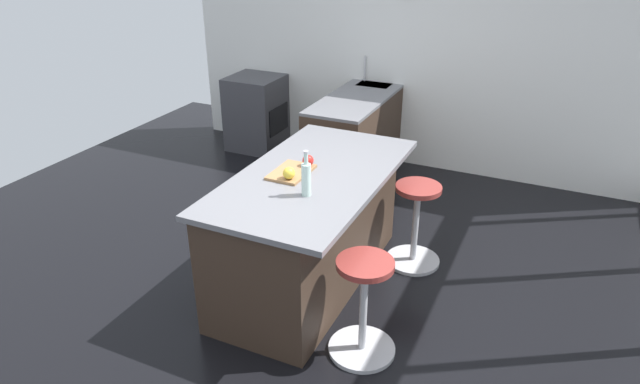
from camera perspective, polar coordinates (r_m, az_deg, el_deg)
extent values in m
plane|color=black|center=(4.36, -2.48, -9.90)|extent=(7.29, 7.29, 0.00)
cube|color=silver|center=(6.24, 9.50, 15.36)|extent=(0.12, 5.29, 2.85)
cube|color=#38281E|center=(6.28, 4.80, 6.35)|extent=(2.14, 0.60, 0.88)
cube|color=slate|center=(6.15, 4.96, 10.34)|extent=(2.14, 0.60, 0.03)
cube|color=#38383D|center=(6.40, 5.80, 10.53)|extent=(0.44, 0.36, 0.12)
cylinder|color=#B7B7BC|center=(6.40, 4.58, 12.42)|extent=(0.02, 0.02, 0.28)
cube|color=#38383D|center=(6.87, -6.47, 8.02)|extent=(0.60, 0.60, 0.88)
cube|color=black|center=(6.74, -4.21, 7.36)|extent=(0.44, 0.01, 0.32)
cube|color=#38281E|center=(4.23, -1.23, -3.92)|extent=(1.80, 0.79, 0.88)
cube|color=slate|center=(4.00, -0.65, 1.65)|extent=(1.86, 0.99, 0.04)
cylinder|color=#B7B7BC|center=(4.73, 9.38, -6.84)|extent=(0.44, 0.44, 0.03)
cylinder|color=#B7B7BC|center=(4.56, 9.67, -3.44)|extent=(0.05, 0.05, 0.64)
cylinder|color=maroon|center=(4.41, 10.00, 0.38)|extent=(0.36, 0.36, 0.04)
cylinder|color=#B7B7BC|center=(3.83, 4.26, -15.59)|extent=(0.44, 0.44, 0.03)
cylinder|color=#B7B7BC|center=(3.63, 4.43, -11.79)|extent=(0.05, 0.05, 0.64)
cylinder|color=maroon|center=(3.43, 4.62, -7.34)|extent=(0.36, 0.36, 0.04)
cube|color=olive|center=(3.99, -2.95, 2.03)|extent=(0.36, 0.24, 0.02)
sphere|color=gold|center=(3.85, -3.18, 1.93)|extent=(0.09, 0.09, 0.09)
sphere|color=red|center=(4.05, -1.24, 3.23)|extent=(0.08, 0.08, 0.08)
cylinder|color=silver|center=(3.63, -1.41, 1.23)|extent=(0.06, 0.06, 0.22)
cylinder|color=silver|center=(3.57, -1.44, 3.41)|extent=(0.03, 0.03, 0.08)
cylinder|color=#B7B7BC|center=(3.55, -1.45, 4.08)|extent=(0.03, 0.03, 0.02)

